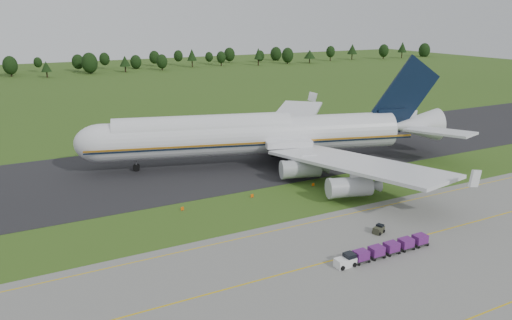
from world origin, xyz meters
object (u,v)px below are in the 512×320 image
utility_cart (379,230)px  edge_markers (284,190)px  baggage_train (382,250)px  aircraft (261,134)px

utility_cart → edge_markers: utility_cart is taller
baggage_train → edge_markers: size_ratio=0.39×
aircraft → edge_markers: (-4.90, -18.28, -6.40)m
baggage_train → aircraft: bearing=82.4°
aircraft → edge_markers: bearing=-105.0°
baggage_train → utility_cart: size_ratio=7.37×
aircraft → baggage_train: aircraft is taller
baggage_train → utility_cart: (4.61, 5.96, -0.37)m
aircraft → utility_cart: bearing=-92.4°
utility_cart → edge_markers: (-3.20, 22.80, -0.29)m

